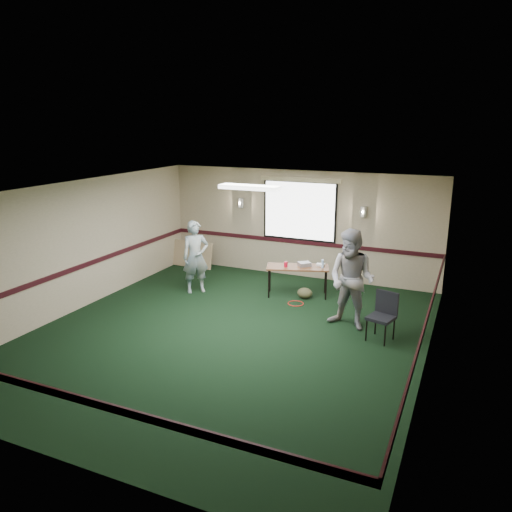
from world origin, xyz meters
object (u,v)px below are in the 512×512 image
at_px(person_left, 196,257).
at_px(person_right, 352,280).
at_px(projector, 304,264).
at_px(conference_chair, 383,312).
at_px(folding_table, 298,269).

height_order(person_left, person_right, person_right).
distance_m(projector, person_left, 2.50).
height_order(conference_chair, person_right, person_right).
height_order(folding_table, conference_chair, conference_chair).
relative_size(projector, person_left, 0.16).
bearing_deg(conference_chair, person_right, 173.51).
bearing_deg(conference_chair, folding_table, 160.16).
xyz_separation_m(projector, conference_chair, (2.07, -1.66, -0.22)).
bearing_deg(person_left, conference_chair, -54.27).
height_order(folding_table, projector, projector).
relative_size(projector, person_right, 0.14).
distance_m(conference_chair, person_right, 0.85).
bearing_deg(conference_chair, projector, 156.91).
xyz_separation_m(folding_table, person_left, (-2.25, -0.69, 0.20)).
xyz_separation_m(conference_chair, person_right, (-0.67, 0.27, 0.45)).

